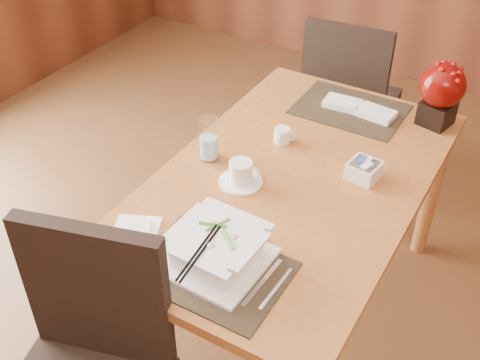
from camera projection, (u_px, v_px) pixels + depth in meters
The scene contains 12 objects.
dining_table at pixel (291, 197), 2.26m from camera, with size 0.90×1.50×0.75m.
placemat_near at pixel (212, 270), 1.83m from camera, with size 0.45×0.33×0.01m, color black.
placemat_far at pixel (350, 109), 2.58m from camera, with size 0.45×0.33×0.01m, color black.
soup_setting at pixel (217, 249), 1.82m from camera, with size 0.30×0.30×0.12m.
coffee_cup at pixel (241, 174), 2.15m from camera, with size 0.16×0.16×0.09m.
water_glass at pixel (208, 139), 2.25m from camera, with size 0.08×0.08×0.17m, color white.
creamer_jug at pixel (282, 135), 2.37m from camera, with size 0.08×0.08×0.06m, color white, non-canonical shape.
sugar_caddy at pixel (364, 170), 2.18m from camera, with size 0.11×0.11×0.06m, color white.
berry_decor at pixel (442, 91), 2.40m from camera, with size 0.18×0.18×0.27m.
napkins_far at pixel (361, 109), 2.55m from camera, with size 0.31×0.11×0.03m, color white, non-canonical shape.
bread_plate at pixel (136, 231), 1.96m from camera, with size 0.15×0.15×0.01m, color white.
far_chair at pixel (348, 95), 3.10m from camera, with size 0.49×0.49×0.96m.
Camera 1 is at (0.72, -1.01, 2.08)m, focal length 45.00 mm.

